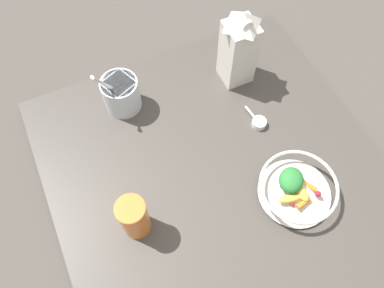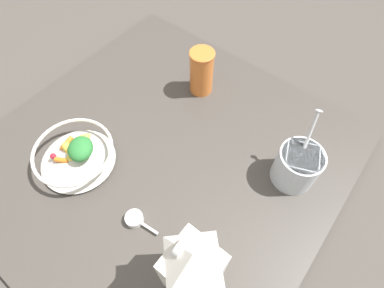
{
  "view_description": "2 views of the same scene",
  "coord_description": "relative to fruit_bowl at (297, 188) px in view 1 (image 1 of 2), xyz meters",
  "views": [
    {
      "loc": [
        -0.27,
        -0.4,
        1.08
      ],
      "look_at": [
        -0.05,
        0.06,
        0.14
      ],
      "focal_mm": 35.0,
      "sensor_mm": 36.0,
      "label": 1
    },
    {
      "loc": [
        0.3,
        0.36,
        0.81
      ],
      "look_at": [
        -0.05,
        0.08,
        0.11
      ],
      "focal_mm": 28.0,
      "sensor_mm": 36.0,
      "label": 2
    }
  ],
  "objects": [
    {
      "name": "countertop",
      "position": [
        -0.17,
        0.17,
        -0.06
      ],
      "size": [
        0.99,
        0.99,
        0.04
      ],
      "color": "#47423D",
      "rests_on": "ground_plane"
    },
    {
      "name": "fruit_bowl",
      "position": [
        0.0,
        0.0,
        0.0
      ],
      "size": [
        0.23,
        0.23,
        0.1
      ],
      "color": "silver",
      "rests_on": "countertop"
    },
    {
      "name": "drinking_cup",
      "position": [
        -0.45,
        0.1,
        0.04
      ],
      "size": [
        0.08,
        0.08,
        0.16
      ],
      "color": "orange",
      "rests_on": "countertop"
    },
    {
      "name": "milk_carton",
      "position": [
        0.05,
        0.46,
        0.1
      ],
      "size": [
        0.1,
        0.1,
        0.29
      ],
      "color": "silver",
      "rests_on": "countertop"
    },
    {
      "name": "measuring_scoop",
      "position": [
        0.03,
        0.25,
        -0.03
      ],
      "size": [
        0.05,
        0.1,
        0.02
      ],
      "color": "white",
      "rests_on": "countertop"
    },
    {
      "name": "yogurt_tub",
      "position": [
        -0.34,
        0.51,
        0.02
      ],
      "size": [
        0.14,
        0.12,
        0.22
      ],
      "color": "silver",
      "rests_on": "countertop"
    },
    {
      "name": "ground_plane",
      "position": [
        -0.17,
        0.17,
        -0.08
      ],
      "size": [
        6.0,
        6.0,
        0.0
      ],
      "primitive_type": "plane",
      "color": "#4C4742"
    }
  ]
}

